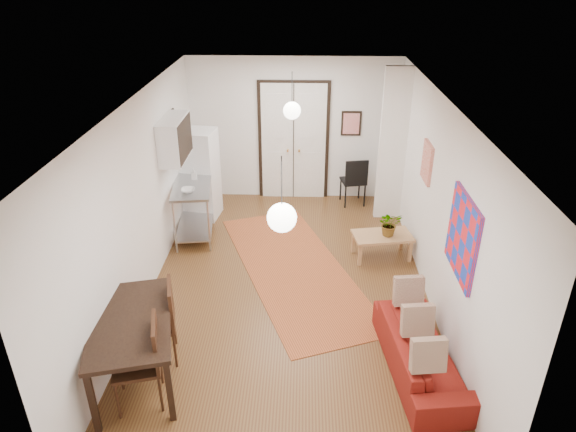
{
  "coord_description": "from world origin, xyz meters",
  "views": [
    {
      "loc": [
        0.21,
        -6.54,
        4.56
      ],
      "look_at": [
        -0.0,
        0.02,
        1.25
      ],
      "focal_mm": 32.0,
      "sensor_mm": 36.0,
      "label": 1
    }
  ],
  "objects_px": {
    "sofa": "(421,353)",
    "coffee_table": "(382,238)",
    "kitchen_counter": "(193,202)",
    "dining_chair_far": "(139,351)",
    "dining_table": "(131,326)",
    "black_side_chair": "(353,175)",
    "fridge": "(201,175)",
    "dining_chair_near": "(155,312)"
  },
  "relations": [
    {
      "from": "sofa",
      "to": "coffee_table",
      "type": "distance_m",
      "value": 2.7
    },
    {
      "from": "sofa",
      "to": "kitchen_counter",
      "type": "height_order",
      "value": "kitchen_counter"
    },
    {
      "from": "coffee_table",
      "to": "dining_chair_far",
      "type": "bearing_deg",
      "value": -134.98
    },
    {
      "from": "kitchen_counter",
      "to": "dining_table",
      "type": "xyz_separation_m",
      "value": [
        -0.0,
        -3.59,
        0.12
      ]
    },
    {
      "from": "kitchen_counter",
      "to": "dining_table",
      "type": "bearing_deg",
      "value": -97.31
    },
    {
      "from": "coffee_table",
      "to": "black_side_chair",
      "type": "height_order",
      "value": "black_side_chair"
    },
    {
      "from": "coffee_table",
      "to": "black_side_chair",
      "type": "distance_m",
      "value": 2.28
    },
    {
      "from": "fridge",
      "to": "sofa",
      "type": "bearing_deg",
      "value": -42.62
    },
    {
      "from": "dining_chair_far",
      "to": "black_side_chair",
      "type": "distance_m",
      "value": 6.1
    },
    {
      "from": "fridge",
      "to": "black_side_chair",
      "type": "height_order",
      "value": "fridge"
    },
    {
      "from": "dining_chair_far",
      "to": "kitchen_counter",
      "type": "bearing_deg",
      "value": 167.99
    },
    {
      "from": "black_side_chair",
      "to": "kitchen_counter",
      "type": "bearing_deg",
      "value": 16.89
    },
    {
      "from": "black_side_chair",
      "to": "dining_chair_far",
      "type": "bearing_deg",
      "value": 51.45
    },
    {
      "from": "kitchen_counter",
      "to": "dining_chair_near",
      "type": "height_order",
      "value": "dining_chair_near"
    },
    {
      "from": "dining_chair_near",
      "to": "fridge",
      "type": "bearing_deg",
      "value": 167.94
    },
    {
      "from": "dining_chair_near",
      "to": "dining_chair_far",
      "type": "bearing_deg",
      "value": -14.12
    },
    {
      "from": "kitchen_counter",
      "to": "dining_chair_near",
      "type": "relative_size",
      "value": 1.27
    },
    {
      "from": "sofa",
      "to": "kitchen_counter",
      "type": "bearing_deg",
      "value": 38.73
    },
    {
      "from": "coffee_table",
      "to": "kitchen_counter",
      "type": "relative_size",
      "value": 0.76
    },
    {
      "from": "sofa",
      "to": "coffee_table",
      "type": "relative_size",
      "value": 1.82
    },
    {
      "from": "coffee_table",
      "to": "fridge",
      "type": "height_order",
      "value": "fridge"
    },
    {
      "from": "dining_table",
      "to": "kitchen_counter",
      "type": "bearing_deg",
      "value": 90.0
    },
    {
      "from": "coffee_table",
      "to": "dining_chair_near",
      "type": "height_order",
      "value": "dining_chair_near"
    },
    {
      "from": "dining_chair_near",
      "to": "black_side_chair",
      "type": "bearing_deg",
      "value": 134.8
    },
    {
      "from": "coffee_table",
      "to": "fridge",
      "type": "xyz_separation_m",
      "value": [
        -3.29,
        1.47,
        0.5
      ]
    },
    {
      "from": "kitchen_counter",
      "to": "dining_chair_far",
      "type": "bearing_deg",
      "value": -95.2
    },
    {
      "from": "kitchen_counter",
      "to": "dining_chair_far",
      "type": "distance_m",
      "value": 3.84
    },
    {
      "from": "sofa",
      "to": "dining_table",
      "type": "height_order",
      "value": "dining_table"
    },
    {
      "from": "fridge",
      "to": "dining_chair_near",
      "type": "distance_m",
      "value": 3.94
    },
    {
      "from": "black_side_chair",
      "to": "coffee_table",
      "type": "bearing_deg",
      "value": 87.25
    },
    {
      "from": "sofa",
      "to": "dining_chair_near",
      "type": "height_order",
      "value": "dining_chair_near"
    },
    {
      "from": "coffee_table",
      "to": "sofa",
      "type": "bearing_deg",
      "value": -87.32
    },
    {
      "from": "fridge",
      "to": "black_side_chair",
      "type": "xyz_separation_m",
      "value": [
        2.97,
        0.77,
        -0.28
      ]
    },
    {
      "from": "coffee_table",
      "to": "dining_chair_near",
      "type": "relative_size",
      "value": 0.97
    },
    {
      "from": "dining_table",
      "to": "dining_chair_far",
      "type": "relative_size",
      "value": 1.62
    },
    {
      "from": "dining_chair_far",
      "to": "fridge",
      "type": "bearing_deg",
      "value": 167.63
    },
    {
      "from": "fridge",
      "to": "black_side_chair",
      "type": "bearing_deg",
      "value": 22.49
    },
    {
      "from": "sofa",
      "to": "fridge",
      "type": "relative_size",
      "value": 1.09
    },
    {
      "from": "dining_table",
      "to": "dining_chair_near",
      "type": "bearing_deg",
      "value": 72.98
    },
    {
      "from": "fridge",
      "to": "black_side_chair",
      "type": "distance_m",
      "value": 3.08
    },
    {
      "from": "kitchen_counter",
      "to": "dining_chair_far",
      "type": "height_order",
      "value": "dining_chair_far"
    },
    {
      "from": "sofa",
      "to": "fridge",
      "type": "xyz_separation_m",
      "value": [
        -3.42,
        4.17,
        0.59
      ]
    }
  ]
}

